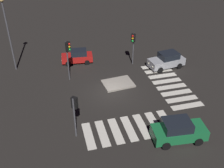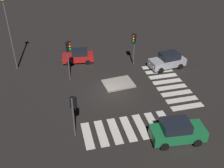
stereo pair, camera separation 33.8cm
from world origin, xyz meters
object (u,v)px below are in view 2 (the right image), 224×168
(car_red, at_px, (78,56))
(traffic_light_north, at_px, (134,42))
(car_green, at_px, (177,131))
(traffic_light_west, at_px, (68,51))
(traffic_light_south, at_px, (74,107))
(car_silver, at_px, (168,61))
(street_lamp, at_px, (7,22))
(traffic_island, at_px, (118,84))

(car_red, relative_size, traffic_light_north, 0.98)
(car_green, height_order, traffic_light_north, traffic_light_north)
(traffic_light_west, distance_m, traffic_light_south, 8.78)
(traffic_light_north, bearing_deg, traffic_light_west, -41.01)
(traffic_light_north, xyz_separation_m, traffic_light_west, (-7.56, -1.64, 0.41))
(car_silver, xyz_separation_m, street_lamp, (-17.01, 3.99, 4.70))
(traffic_light_north, bearing_deg, traffic_island, 0.13)
(traffic_island, xyz_separation_m, traffic_light_west, (-4.72, 2.18, 3.27))
(car_green, bearing_deg, traffic_light_north, 92.93)
(traffic_island, xyz_separation_m, car_green, (2.32, -9.12, 0.83))
(car_red, height_order, car_green, car_green)
(traffic_light_north, height_order, traffic_light_west, traffic_light_west)
(car_silver, relative_size, car_green, 0.98)
(traffic_light_west, relative_size, street_lamp, 0.54)
(car_green, distance_m, street_lamp, 20.50)
(traffic_light_north, height_order, traffic_light_south, traffic_light_north)
(car_silver, distance_m, car_red, 10.56)
(traffic_light_north, xyz_separation_m, street_lamp, (-13.36, 2.35, 2.64))
(traffic_island, bearing_deg, car_silver, 18.56)
(traffic_island, relative_size, street_lamp, 0.40)
(traffic_light_north, distance_m, traffic_light_south, 13.21)
(traffic_island, distance_m, traffic_light_north, 5.55)
(car_silver, height_order, car_red, car_silver)
(car_red, relative_size, traffic_light_south, 1.03)
(car_red, bearing_deg, traffic_light_north, 166.28)
(street_lamp, bearing_deg, car_silver, -13.20)
(traffic_light_north, bearing_deg, car_silver, 102.68)
(traffic_island, relative_size, car_silver, 0.76)
(car_red, xyz_separation_m, car_green, (5.66, -15.15, 0.13))
(car_silver, height_order, traffic_light_north, traffic_light_north)
(traffic_island, relative_size, car_red, 0.87)
(traffic_light_west, bearing_deg, car_green, -14.74)
(traffic_island, height_order, street_lamp, street_lamp)
(car_silver, distance_m, traffic_light_north, 4.50)
(car_silver, height_order, traffic_light_south, traffic_light_south)
(car_silver, distance_m, traffic_light_south, 14.84)
(traffic_light_north, bearing_deg, car_red, -72.96)
(car_green, relative_size, street_lamp, 0.53)
(car_red, xyz_separation_m, traffic_light_west, (-1.38, -3.85, 2.58))
(car_green, bearing_deg, traffic_island, 109.48)
(traffic_light_south, distance_m, street_lamp, 14.03)
(traffic_light_south, bearing_deg, car_green, -68.87)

